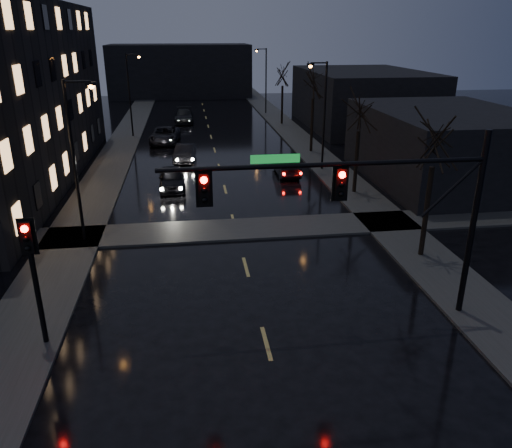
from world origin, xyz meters
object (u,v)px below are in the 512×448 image
object	(u,v)px
oncoming_car_a	(172,178)
oncoming_car_d	(184,116)
oncoming_car_c	(165,135)
lead_car	(286,166)
oncoming_car_b	(185,153)

from	to	relation	value
oncoming_car_a	oncoming_car_d	bearing A→B (deg)	85.85
oncoming_car_c	oncoming_car_d	bearing A→B (deg)	86.24
oncoming_car_a	lead_car	bearing A→B (deg)	13.13
lead_car	oncoming_car_a	bearing A→B (deg)	15.53
oncoming_car_d	lead_car	xyz separation A→B (m)	(7.45, -23.90, -0.08)
oncoming_car_b	oncoming_car_c	bearing A→B (deg)	111.70
oncoming_car_c	oncoming_car_d	size ratio (longest dim) A/B	1.02
oncoming_car_a	oncoming_car_c	size ratio (longest dim) A/B	0.78
oncoming_car_c	oncoming_car_b	bearing A→B (deg)	-70.53
oncoming_car_a	oncoming_car_b	world-z (taller)	oncoming_car_a
lead_car	oncoming_car_c	bearing A→B (deg)	-53.65
oncoming_car_b	lead_car	world-z (taller)	lead_car
oncoming_car_b	lead_car	size ratio (longest dim) A/B	0.97
oncoming_car_a	oncoming_car_d	distance (m)	26.20
oncoming_car_b	oncoming_car_d	world-z (taller)	oncoming_car_d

